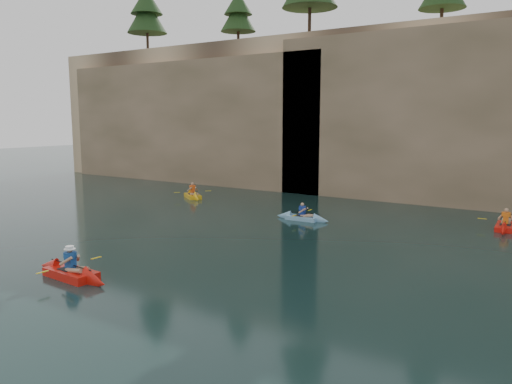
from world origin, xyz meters
The scene contains 10 objects.
ground centered at (0.00, 0.00, 0.00)m, with size 160.00×160.00×0.00m, color black.
cliff centered at (0.00, 30.00, 6.00)m, with size 70.00×16.00×12.00m, color tan.
cliff_slab_west centered at (-20.00, 22.60, 5.28)m, with size 26.00×2.40×10.56m, color tan.
cliff_slab_center centered at (2.00, 22.60, 5.70)m, with size 24.00×2.40×11.40m, color tan.
sea_cave_west centered at (-18.00, 21.95, 2.00)m, with size 4.50×1.00×4.00m, color black.
sea_cave_center centered at (-4.00, 21.95, 1.60)m, with size 3.50×1.00×3.20m, color black.
main_kayaker centered at (-6.00, 0.08, 0.18)m, with size 3.75×2.51×1.39m.
kayaker_red_far centered at (5.56, 16.73, 0.16)m, with size 2.56×3.59×1.31m.
kayaker_yellow centered at (-13.87, 15.78, 0.17)m, with size 3.11×2.58×1.34m.
kayaker_ltblue_mid centered at (-3.96, 13.21, 0.15)m, with size 3.12×2.34×1.18m.
Camera 1 is at (8.46, -10.33, 5.47)m, focal length 35.00 mm.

